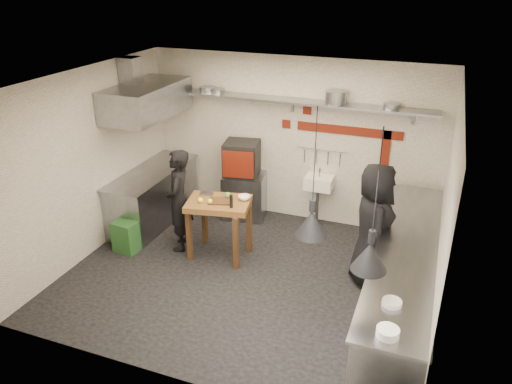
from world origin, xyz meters
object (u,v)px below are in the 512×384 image
(combi_oven, at_px, (242,158))
(green_bin, at_px, (128,235))
(chef_left, at_px, (179,200))
(oven_stand, at_px, (245,195))
(prep_table, at_px, (219,228))
(chef_right, at_px, (373,225))

(combi_oven, xyz_separation_m, green_bin, (-1.22, -1.73, -0.84))
(chef_left, bearing_deg, combi_oven, 142.06)
(oven_stand, relative_size, combi_oven, 1.38)
(green_bin, distance_m, chef_left, 1.00)
(green_bin, distance_m, prep_table, 1.47)
(prep_table, xyz_separation_m, chef_left, (-0.67, 0.00, 0.35))
(combi_oven, xyz_separation_m, chef_left, (-0.49, -1.36, -0.28))
(prep_table, relative_size, chef_right, 0.52)
(prep_table, height_order, chef_right, chef_right)
(green_bin, bearing_deg, chef_right, 7.43)
(green_bin, relative_size, chef_left, 0.31)
(combi_oven, distance_m, chef_left, 1.47)
(chef_left, bearing_deg, green_bin, -81.71)
(chef_right, bearing_deg, oven_stand, 44.17)
(oven_stand, relative_size, chef_right, 0.45)
(combi_oven, distance_m, prep_table, 1.51)
(green_bin, distance_m, chef_right, 3.74)
(oven_stand, height_order, chef_right, chef_right)
(green_bin, bearing_deg, prep_table, 14.40)
(oven_stand, xyz_separation_m, prep_table, (0.14, -1.39, 0.06))
(prep_table, distance_m, chef_left, 0.76)
(combi_oven, height_order, chef_right, chef_right)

